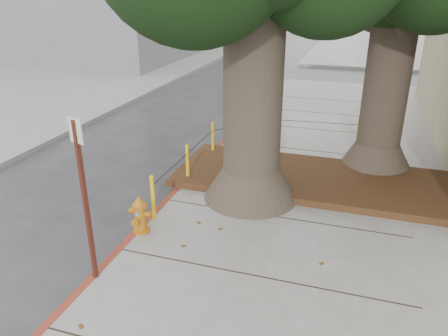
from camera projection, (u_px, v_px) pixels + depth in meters
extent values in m
plane|color=#28282B|center=(226.00, 277.00, 7.25)|extent=(140.00, 140.00, 0.00)
cube|color=slate|center=(429.00, 48.00, 31.78)|extent=(16.00, 20.00, 0.15)
cube|color=slate|center=(1.00, 87.00, 19.93)|extent=(14.00, 60.00, 0.15)
cube|color=maroon|center=(176.00, 193.00, 9.98)|extent=(0.14, 26.00, 0.16)
cube|color=black|center=(312.00, 179.00, 10.32)|extent=(6.40, 2.60, 0.16)
cone|color=#4C3F33|center=(251.00, 182.00, 9.50)|extent=(2.04, 2.04, 0.70)
cylinder|color=#4C3F33|center=(253.00, 90.00, 8.71)|extent=(1.20, 1.20, 4.22)
cone|color=#4C3F33|center=(376.00, 156.00, 10.96)|extent=(1.77, 1.77, 0.70)
cylinder|color=#4C3F33|center=(387.00, 84.00, 10.24)|extent=(1.04, 1.04, 3.84)
cylinder|color=yellow|center=(153.00, 198.00, 8.60)|extent=(0.08, 0.08, 0.90)
sphere|color=yellow|center=(151.00, 177.00, 8.43)|extent=(0.09, 0.09, 0.09)
cylinder|color=yellow|center=(188.00, 164.00, 10.18)|extent=(0.08, 0.08, 0.90)
sphere|color=yellow|center=(187.00, 146.00, 10.00)|extent=(0.09, 0.09, 0.09)
cylinder|color=yellow|center=(213.00, 140.00, 11.75)|extent=(0.08, 0.08, 0.90)
sphere|color=yellow|center=(213.00, 124.00, 11.58)|extent=(0.09, 0.09, 0.09)
cylinder|color=yellow|center=(279.00, 129.00, 12.64)|extent=(0.08, 0.08, 0.90)
sphere|color=yellow|center=(280.00, 114.00, 12.47)|extent=(0.09, 0.09, 0.09)
cylinder|color=yellow|center=(358.00, 134.00, 12.20)|extent=(0.08, 0.08, 0.90)
sphere|color=yellow|center=(360.00, 119.00, 12.02)|extent=(0.09, 0.09, 0.09)
cylinder|color=black|center=(171.00, 168.00, 9.29)|extent=(0.02, 1.80, 0.02)
cylinder|color=black|center=(201.00, 141.00, 10.86)|extent=(0.02, 1.80, 0.02)
cylinder|color=black|center=(247.00, 125.00, 12.09)|extent=(1.51, 1.51, 0.02)
cylinder|color=black|center=(318.00, 122.00, 12.31)|extent=(2.20, 0.22, 0.02)
cylinder|color=#C16B13|center=(142.00, 230.00, 8.29)|extent=(0.33, 0.33, 0.06)
cylinder|color=#C16B13|center=(141.00, 218.00, 8.19)|extent=(0.23, 0.23, 0.49)
cylinder|color=#C16B13|center=(139.00, 206.00, 8.09)|extent=(0.30, 0.30, 0.07)
cone|color=#C16B13|center=(139.00, 202.00, 8.05)|extent=(0.28, 0.28, 0.14)
cylinder|color=#C16B13|center=(139.00, 197.00, 8.02)|extent=(0.06, 0.06, 0.05)
cylinder|color=#C16B13|center=(134.00, 211.00, 8.19)|extent=(0.14, 0.10, 0.09)
cylinder|color=#C16B13|center=(146.00, 214.00, 8.10)|extent=(0.14, 0.10, 0.09)
cylinder|color=#C16B13|center=(137.00, 221.00, 8.09)|extent=(0.13, 0.14, 0.13)
cube|color=#5999D8|center=(137.00, 214.00, 8.04)|extent=(0.07, 0.01, 0.07)
cube|color=#471911|center=(86.00, 204.00, 6.52)|extent=(0.08, 0.08, 2.63)
cube|color=silver|center=(76.00, 131.00, 6.06)|extent=(0.26, 0.10, 0.37)
imported|color=black|center=(160.00, 49.00, 26.94)|extent=(2.14, 4.71, 1.34)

